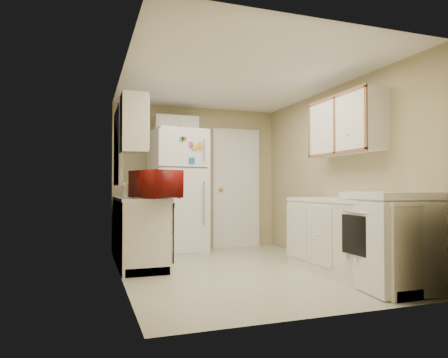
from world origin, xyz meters
name	(u,v)px	position (x,y,z in m)	size (l,w,h in m)	color
floor	(237,270)	(0.00, 0.00, 0.00)	(3.80, 3.80, 0.00)	beige
ceiling	(237,79)	(0.00, 0.00, 2.40)	(3.80, 3.80, 0.00)	white
wall_left	(122,173)	(-1.40, 0.00, 1.20)	(3.80, 3.80, 0.00)	tan
wall_right	(333,175)	(1.40, 0.00, 1.20)	(3.80, 3.80, 0.00)	tan
wall_back	(197,178)	(0.00, 1.90, 1.20)	(2.80, 2.80, 0.00)	tan
wall_front	(322,166)	(0.00, -1.90, 1.20)	(2.80, 2.80, 0.00)	tan
left_counter	(139,230)	(-1.10, 0.90, 0.45)	(0.60, 1.80, 0.90)	silver
dishwasher	(168,231)	(-0.81, 0.30, 0.49)	(0.03, 0.58, 0.72)	black
sink	(138,200)	(-1.10, 1.05, 0.86)	(0.54, 0.74, 0.16)	gray
microwave	(156,186)	(-0.99, 0.14, 1.05)	(0.34, 0.61, 0.41)	maroon
soap_bottle	(132,190)	(-1.13, 1.49, 1.00)	(0.09, 0.09, 0.19)	white
window_blinds	(119,147)	(-1.36, 1.05, 1.60)	(0.10, 0.98, 1.08)	silver
upper_cabinet_left	(134,124)	(-1.25, 0.22, 1.80)	(0.30, 0.45, 0.70)	silver
refrigerator	(177,191)	(-0.41, 1.60, 0.97)	(0.80, 0.78, 1.95)	white
cabinet_over_fridge	(176,129)	(-0.40, 1.75, 2.00)	(0.70, 0.30, 0.40)	silver
interior_door	(236,188)	(0.70, 1.86, 1.02)	(0.86, 0.06, 2.08)	white
right_counter	(351,238)	(1.10, -0.80, 0.45)	(0.60, 2.00, 0.90)	silver
stove	(389,240)	(1.13, -1.37, 0.50)	(0.66, 0.82, 1.00)	white
upper_cabinet_right	(346,126)	(1.25, -0.50, 1.80)	(0.30, 1.20, 0.70)	silver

